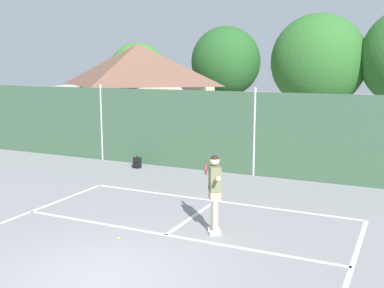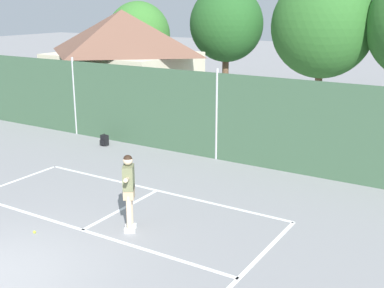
% 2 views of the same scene
% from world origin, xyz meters
% --- Properties ---
extents(court_markings, '(8.30, 11.10, 0.01)m').
position_xyz_m(court_markings, '(0.00, 0.65, 0.00)').
color(court_markings, white).
rests_on(court_markings, ground).
extents(chainlink_fence, '(26.09, 0.09, 3.11)m').
position_xyz_m(chainlink_fence, '(-0.00, 9.00, 1.48)').
color(chainlink_fence, '#38563D').
rests_on(chainlink_fence, ground).
extents(clubhouse_building, '(6.44, 5.36, 4.86)m').
position_xyz_m(clubhouse_building, '(-7.16, 12.93, 2.52)').
color(clubhouse_building, beige).
rests_on(clubhouse_building, ground).
extents(treeline_backdrop, '(25.70, 4.58, 6.79)m').
position_xyz_m(treeline_backdrop, '(1.82, 19.19, 3.94)').
color(treeline_backdrop, brown).
rests_on(treeline_backdrop, ground).
extents(tennis_player, '(0.90, 1.19, 1.85)m').
position_xyz_m(tennis_player, '(0.95, 3.08, 1.11)').
color(tennis_player, silver).
rests_on(tennis_player, ground).
extents(tennis_ball, '(0.07, 0.07, 0.07)m').
position_xyz_m(tennis_ball, '(-0.83, 1.76, 0.03)').
color(tennis_ball, '#CCE033').
rests_on(tennis_ball, ground).
extents(backpack_black, '(0.30, 0.27, 0.46)m').
position_xyz_m(backpack_black, '(-4.38, 8.27, 0.19)').
color(backpack_black, black).
rests_on(backpack_black, ground).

